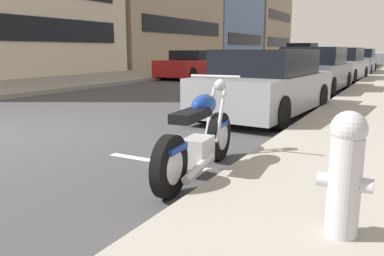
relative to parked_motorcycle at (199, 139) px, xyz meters
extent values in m
cube|color=gray|center=(12.22, 10.47, -0.35)|extent=(120.00, 5.00, 0.14)
cube|color=silver|center=(0.22, 0.35, -0.42)|extent=(0.12, 2.20, 0.01)
cylinder|color=black|center=(0.68, 0.06, -0.11)|extent=(0.63, 0.16, 0.62)
cylinder|color=silver|center=(0.68, 0.06, -0.11)|extent=(0.35, 0.15, 0.34)
cylinder|color=black|center=(-0.73, -0.06, -0.11)|extent=(0.63, 0.16, 0.62)
cylinder|color=silver|center=(-0.73, -0.06, -0.11)|extent=(0.35, 0.15, 0.34)
cube|color=silver|center=(-0.02, 0.00, -0.13)|extent=(0.42, 0.29, 0.30)
cube|color=black|center=(-0.20, -0.01, 0.31)|extent=(0.70, 0.28, 0.10)
ellipsoid|color=navy|center=(0.16, 0.02, 0.37)|extent=(0.50, 0.28, 0.24)
cube|color=navy|center=(-0.68, -0.06, 0.06)|extent=(0.37, 0.21, 0.06)
cube|color=navy|center=(0.66, 0.06, 0.06)|extent=(0.33, 0.19, 0.06)
cylinder|color=silver|center=(0.53, 0.12, 0.20)|extent=(0.34, 0.07, 0.65)
cylinder|color=silver|center=(0.54, -0.02, 0.20)|extent=(0.34, 0.07, 0.65)
cylinder|color=silver|center=(0.50, 0.05, 0.67)|extent=(0.09, 0.62, 0.04)
sphere|color=silver|center=(0.70, 0.07, 0.55)|extent=(0.15, 0.15, 0.15)
cylinder|color=silver|center=(-0.31, -0.16, -0.22)|extent=(0.71, 0.15, 0.16)
cube|color=gray|center=(4.28, 0.60, 0.10)|extent=(4.19, 1.99, 0.73)
cube|color=black|center=(4.20, 0.60, 0.72)|extent=(2.39, 1.73, 0.51)
cylinder|color=black|center=(5.68, 1.28, -0.11)|extent=(0.63, 0.26, 0.62)
cylinder|color=black|center=(5.57, -0.27, -0.11)|extent=(0.63, 0.26, 0.62)
cylinder|color=black|center=(2.99, 1.46, -0.11)|extent=(0.63, 0.26, 0.62)
cylinder|color=black|center=(2.88, -0.09, -0.11)|extent=(0.63, 0.26, 0.62)
cube|color=#4C515B|center=(9.50, 0.70, 0.12)|extent=(4.46, 1.96, 0.77)
cube|color=black|center=(9.49, 0.70, 0.78)|extent=(2.12, 1.76, 0.55)
cylinder|color=black|center=(10.98, 1.53, -0.11)|extent=(0.62, 0.23, 0.62)
cylinder|color=black|center=(10.94, -0.18, -0.11)|extent=(0.62, 0.23, 0.62)
cylinder|color=black|center=(8.06, 1.59, -0.11)|extent=(0.62, 0.23, 0.62)
cylinder|color=black|center=(8.02, -0.12, -0.11)|extent=(0.62, 0.23, 0.62)
cube|color=gray|center=(14.75, 0.62, 0.12)|extent=(4.25, 2.11, 0.76)
cube|color=black|center=(14.60, 0.63, 0.77)|extent=(2.13, 1.82, 0.56)
cylinder|color=black|center=(16.17, 1.36, -0.11)|extent=(0.63, 0.26, 0.62)
cylinder|color=black|center=(16.06, -0.31, -0.11)|extent=(0.63, 0.26, 0.62)
cylinder|color=black|center=(13.45, 1.54, -0.11)|extent=(0.63, 0.26, 0.62)
cylinder|color=black|center=(13.34, -0.13, -0.11)|extent=(0.63, 0.26, 0.62)
cube|color=#4C515B|center=(20.34, 0.45, 0.14)|extent=(4.60, 1.74, 0.81)
cube|color=black|center=(20.37, 0.45, 0.78)|extent=(2.34, 1.60, 0.46)
cylinder|color=black|center=(21.86, 1.23, -0.11)|extent=(0.62, 0.22, 0.62)
cylinder|color=black|center=(21.85, -0.34, -0.11)|extent=(0.62, 0.22, 0.62)
cylinder|color=black|center=(18.82, 1.23, -0.11)|extent=(0.62, 0.22, 0.62)
cylinder|color=black|center=(18.82, -0.34, -0.11)|extent=(0.62, 0.22, 0.62)
cube|color=maroon|center=(26.84, 4.24, 0.30)|extent=(2.45, 5.05, 0.88)
cube|color=black|center=(26.92, 5.12, 1.09)|extent=(2.05, 2.02, 0.69)
cylinder|color=black|center=(26.10, 5.98, -0.04)|extent=(0.33, 0.78, 0.76)
cylinder|color=black|center=(27.89, 5.81, -0.04)|extent=(0.33, 0.78, 0.76)
cylinder|color=black|center=(25.79, 2.67, -0.04)|extent=(0.33, 0.78, 0.76)
cylinder|color=black|center=(27.58, 2.50, -0.04)|extent=(0.33, 0.78, 0.76)
cube|color=#AD1919|center=(12.99, 7.24, 0.11)|extent=(4.20, 1.79, 0.75)
cube|color=black|center=(13.21, 7.23, 0.70)|extent=(1.96, 1.63, 0.44)
cylinder|color=black|center=(11.61, 6.45, -0.11)|extent=(0.62, 0.22, 0.62)
cylinder|color=black|center=(11.62, 8.04, -0.11)|extent=(0.62, 0.22, 0.62)
cylinder|color=black|center=(14.37, 6.43, -0.11)|extent=(0.62, 0.22, 0.62)
cylinder|color=black|center=(14.38, 8.02, -0.11)|extent=(0.62, 0.22, 0.62)
cylinder|color=#B7B7BC|center=(-1.05, -1.67, 0.07)|extent=(0.22, 0.22, 0.70)
sphere|color=#B7B7BC|center=(-1.05, -1.67, 0.47)|extent=(0.24, 0.24, 0.24)
cylinder|color=#B7B7BC|center=(-1.05, -1.53, 0.10)|extent=(0.10, 0.08, 0.10)
cylinder|color=#B7B7BC|center=(-1.05, -1.81, 0.10)|extent=(0.10, 0.08, 0.10)
cube|color=black|center=(7.63, 12.74, 1.87)|extent=(12.51, 0.06, 1.10)
cube|color=black|center=(22.35, 12.74, 2.63)|extent=(11.37, 0.06, 1.10)
cube|color=#6B84B2|center=(34.95, 17.63, 5.00)|extent=(11.19, 9.71, 10.84)
cube|color=black|center=(34.95, 12.74, 1.96)|extent=(9.40, 0.06, 1.10)
cube|color=tan|center=(46.98, 17.10, 4.83)|extent=(11.37, 8.65, 10.51)
cube|color=black|center=(46.98, 12.74, 1.89)|extent=(9.55, 0.06, 1.10)
cube|color=black|center=(46.98, 12.74, 5.15)|extent=(9.55, 0.06, 1.10)
camera|label=1|loc=(-3.74, -1.95, 0.99)|focal=36.12mm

